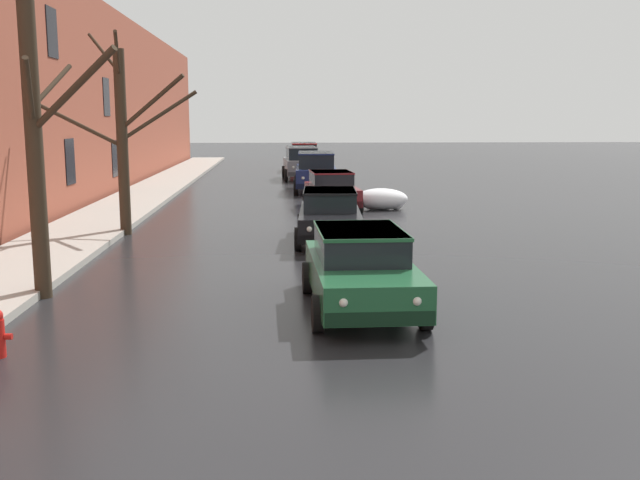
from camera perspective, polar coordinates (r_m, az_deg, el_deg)
name	(u,v)px	position (r m, az deg, el deg)	size (l,w,h in m)	color
left_sidewalk_slab	(81,232)	(22.41, -18.20, 0.61)	(2.60, 80.00, 0.16)	#A8A399
brick_townhouse_facade	(8,91)	(22.73, -23.20, 10.67)	(0.63, 80.00, 8.24)	#9E4C38
snow_bank_along_left_kerb	(380,199)	(27.27, 4.72, 3.19)	(2.02, 1.26, 0.78)	white
bare_tree_second_along_sidewalk	(36,126)	(14.41, -21.34, 8.31)	(2.11, 2.52, 6.74)	#382B1E
bare_tree_mid_block	(123,135)	(21.79, -15.14, 7.95)	(4.37, 2.64, 5.81)	#382B1E
sedan_green_approaching_near_lane	(361,267)	(12.90, 3.19, -2.14)	(1.98, 4.37, 1.42)	#1E5633
sedan_black_parked_kerbside_close	(330,214)	(19.97, 0.76, 2.01)	(2.02, 4.43, 1.42)	black
sedan_maroon_parked_kerbside_mid	(331,190)	(27.07, 0.90, 3.97)	(2.05, 4.15, 1.42)	maroon
suv_darkblue_parked_far_down_block	(316,170)	(33.83, -0.32, 5.48)	(2.16, 4.87, 1.82)	navy
suv_grey_queued_behind_truck	(301,162)	(40.62, -1.47, 6.14)	(2.15, 4.40, 1.82)	slate
suv_red_at_far_intersection	(304,156)	(47.38, -1.27, 6.62)	(2.02, 4.78, 1.82)	red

